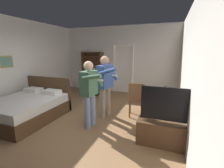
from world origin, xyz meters
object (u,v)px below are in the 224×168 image
at_px(laptop, 158,94).
at_px(suitcase_dark, 92,89).
at_px(tv_flatscreen, 169,130).
at_px(wooden_chair, 136,98).
at_px(person_striped_shirt, 105,83).
at_px(side_table, 158,104).
at_px(person_blue_shirt, 90,90).
at_px(bottle_on_table, 165,92).
at_px(suitcase_small, 94,91).
at_px(bed, 28,107).
at_px(bookshelf, 93,70).

bearing_deg(laptop, suitcase_dark, 148.81).
xyz_separation_m(tv_flatscreen, laptop, (-0.32, 1.04, 0.42)).
height_order(wooden_chair, person_striped_shirt, person_striped_shirt).
xyz_separation_m(side_table, person_blue_shirt, (-1.54, -0.90, 0.45)).
relative_size(tv_flatscreen, bottle_on_table, 4.19).
distance_m(tv_flatscreen, person_striped_shirt, 2.00).
relative_size(tv_flatscreen, suitcase_small, 2.39).
height_order(bed, side_table, bed).
relative_size(tv_flatscreen, suitcase_dark, 1.95).
relative_size(tv_flatscreen, wooden_chair, 1.24).
bearing_deg(person_striped_shirt, suitcase_dark, 126.74).
bearing_deg(person_striped_shirt, side_table, 10.10).
relative_size(laptop, wooden_chair, 0.34).
distance_m(bottle_on_table, wooden_chair, 0.81).
bearing_deg(bottle_on_table, tv_flatscreen, -81.75).
relative_size(side_table, person_blue_shirt, 0.43).
xyz_separation_m(side_table, laptop, (-0.03, -0.04, 0.28)).
bearing_deg(bookshelf, laptop, -37.62).
bearing_deg(bed, person_blue_shirt, 4.76).
relative_size(side_table, wooden_chair, 0.71).
xyz_separation_m(tv_flatscreen, suitcase_dark, (-3.10, 2.73, -0.10)).
bearing_deg(suitcase_dark, suitcase_small, 61.65).
xyz_separation_m(wooden_chair, person_blue_shirt, (-0.93, -0.96, 0.38)).
xyz_separation_m(side_table, bottle_on_table, (0.14, -0.08, 0.35)).
bearing_deg(wooden_chair, suitcase_dark, 144.31).
distance_m(person_blue_shirt, suitcase_dark, 2.93).
xyz_separation_m(bookshelf, suitcase_dark, (0.29, -0.68, -0.73)).
relative_size(wooden_chair, person_striped_shirt, 0.58).
bearing_deg(side_table, tv_flatscreen, -75.22).
relative_size(laptop, bottle_on_table, 1.14).
bearing_deg(suitcase_small, person_striped_shirt, -40.21).
height_order(wooden_chair, person_blue_shirt, person_blue_shirt).
bearing_deg(suitcase_dark, tv_flatscreen, -36.14).
height_order(bookshelf, suitcase_small, bookshelf).
relative_size(bottle_on_table, suitcase_small, 0.57).
bearing_deg(person_striped_shirt, suitcase_small, 124.75).
height_order(person_striped_shirt, suitcase_dark, person_striped_shirt).
bearing_deg(laptop, bookshelf, 142.38).
xyz_separation_m(bed, person_blue_shirt, (1.87, 0.16, 0.62)).
bearing_deg(tv_flatscreen, suitcase_small, 137.51).
height_order(wooden_chair, suitcase_dark, wooden_chair).
bearing_deg(suitcase_small, suitcase_dark, -108.44).
bearing_deg(laptop, bed, -163.28).
height_order(laptop, suitcase_small, laptop).
xyz_separation_m(person_striped_shirt, suitcase_small, (-1.37, 1.97, -0.84)).
bearing_deg(bed, laptop, 16.72).
xyz_separation_m(bookshelf, tv_flatscreen, (3.39, -3.41, -0.63)).
bearing_deg(person_blue_shirt, laptop, 29.71).
distance_m(bed, person_striped_shirt, 2.27).
distance_m(person_striped_shirt, suitcase_dark, 2.48).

